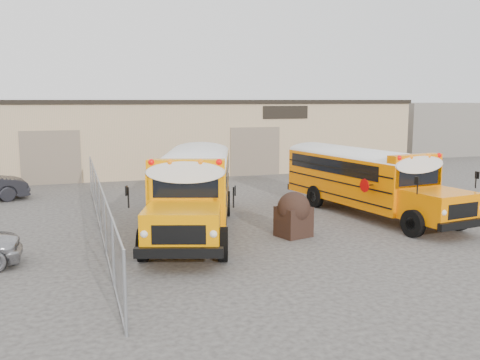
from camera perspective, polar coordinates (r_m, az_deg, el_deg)
name	(u,v)px	position (r m, az deg, el deg)	size (l,w,h in m)	color
ground	(289,239)	(18.27, 5.21, -6.30)	(120.00, 120.00, 0.00)	#373432
warehouse	(176,134)	(36.98, -6.84, 4.93)	(30.20, 10.20, 4.67)	tan
chainlink_fence	(100,207)	(19.65, -14.69, -2.80)	(0.07, 18.07, 1.81)	gray
distant_building_right	(434,128)	(50.80, 19.98, 5.25)	(10.00, 8.00, 4.40)	gray
school_bus_left	(203,163)	(25.45, -3.94, 1.78)	(5.20, 10.19, 2.90)	#FF9400
school_bus_right	(291,161)	(27.17, 5.51, 1.99)	(3.73, 9.60, 2.74)	#FF7C00
tarp_bundle	(294,214)	(18.48, 5.74, -3.60)	(1.27, 1.20, 1.56)	black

